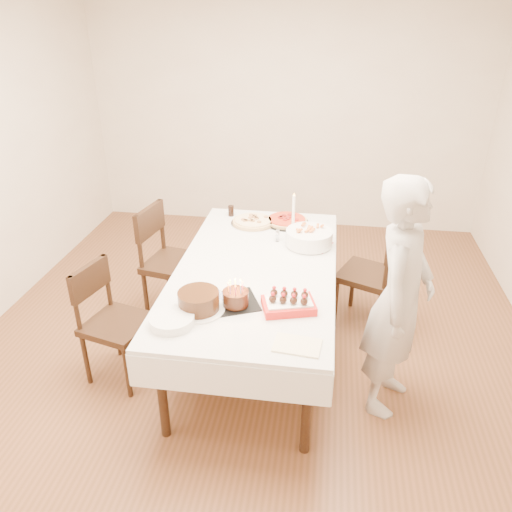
# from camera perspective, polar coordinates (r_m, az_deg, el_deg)

# --- Properties ---
(floor) EXTENTS (5.00, 5.00, 0.00)m
(floor) POSITION_cam_1_polar(r_m,az_deg,el_deg) (4.12, -0.34, -9.73)
(floor) COLOR brown
(floor) RESTS_ON ground
(wall_back) EXTENTS (4.50, 0.04, 2.70)m
(wall_back) POSITION_cam_1_polar(r_m,az_deg,el_deg) (5.88, 3.48, 16.15)
(wall_back) COLOR beige
(wall_back) RESTS_ON floor
(wall_front) EXTENTS (4.50, 0.04, 2.70)m
(wall_front) POSITION_cam_1_polar(r_m,az_deg,el_deg) (1.45, -17.52, -25.70)
(wall_front) COLOR beige
(wall_front) RESTS_ON floor
(dining_table) EXTENTS (1.20, 2.17, 0.75)m
(dining_table) POSITION_cam_1_polar(r_m,az_deg,el_deg) (3.81, 0.00, -6.19)
(dining_table) COLOR silver
(dining_table) RESTS_ON floor
(chair_right_savory) EXTENTS (0.62, 0.62, 0.93)m
(chair_right_savory) POSITION_cam_1_polar(r_m,az_deg,el_deg) (4.20, 12.64, -2.12)
(chair_right_savory) COLOR black
(chair_right_savory) RESTS_ON floor
(chair_left_savory) EXTENTS (0.59, 0.59, 0.98)m
(chair_left_savory) POSITION_cam_1_polar(r_m,az_deg,el_deg) (4.27, -9.20, -0.86)
(chair_left_savory) COLOR black
(chair_left_savory) RESTS_ON floor
(chair_left_dessert) EXTENTS (0.55, 0.55, 0.88)m
(chair_left_dessert) POSITION_cam_1_polar(r_m,az_deg,el_deg) (3.67, -15.51, -7.56)
(chair_left_dessert) COLOR black
(chair_left_dessert) RESTS_ON floor
(person) EXTENTS (0.56, 0.69, 1.62)m
(person) POSITION_cam_1_polar(r_m,az_deg,el_deg) (3.25, 16.09, -4.81)
(person) COLOR beige
(person) RESTS_ON floor
(pizza_white) EXTENTS (0.43, 0.43, 0.04)m
(pizza_white) POSITION_cam_1_polar(r_m,az_deg,el_deg) (4.31, -0.33, 3.95)
(pizza_white) COLOR beige
(pizza_white) RESTS_ON dining_table
(pizza_pepperoni) EXTENTS (0.41, 0.41, 0.04)m
(pizza_pepperoni) POSITION_cam_1_polar(r_m,az_deg,el_deg) (4.34, 3.53, 4.06)
(pizza_pepperoni) COLOR red
(pizza_pepperoni) RESTS_ON dining_table
(red_placemat) EXTENTS (0.30, 0.30, 0.01)m
(red_placemat) POSITION_cam_1_polar(r_m,az_deg,el_deg) (3.96, 6.69, 1.23)
(red_placemat) COLOR #B21E1E
(red_placemat) RESTS_ON dining_table
(pasta_bowl) EXTENTS (0.47, 0.47, 0.12)m
(pasta_bowl) POSITION_cam_1_polar(r_m,az_deg,el_deg) (3.93, 6.09, 2.12)
(pasta_bowl) COLOR white
(pasta_bowl) RESTS_ON dining_table
(taper_candle) EXTENTS (0.11, 0.11, 0.38)m
(taper_candle) POSITION_cam_1_polar(r_m,az_deg,el_deg) (4.02, 4.29, 4.70)
(taper_candle) COLOR white
(taper_candle) RESTS_ON dining_table
(shaker_pair) EXTENTS (0.09, 0.09, 0.08)m
(shaker_pair) POSITION_cam_1_polar(r_m,az_deg,el_deg) (3.99, 2.44, 2.23)
(shaker_pair) COLOR white
(shaker_pair) RESTS_ON dining_table
(cola_glass) EXTENTS (0.07, 0.07, 0.10)m
(cola_glass) POSITION_cam_1_polar(r_m,az_deg,el_deg) (4.48, -2.88, 5.19)
(cola_glass) COLOR black
(cola_glass) RESTS_ON dining_table
(layer_cake) EXTENTS (0.38, 0.38, 0.13)m
(layer_cake) POSITION_cam_1_polar(r_m,az_deg,el_deg) (3.12, -6.57, -5.14)
(layer_cake) COLOR #341C0D
(layer_cake) RESTS_ON dining_table
(cake_board) EXTENTS (0.39, 0.39, 0.01)m
(cake_board) POSITION_cam_1_polar(r_m,az_deg,el_deg) (3.21, -2.59, -5.31)
(cake_board) COLOR black
(cake_board) RESTS_ON dining_table
(birthday_cake) EXTENTS (0.20, 0.20, 0.16)m
(birthday_cake) POSITION_cam_1_polar(r_m,az_deg,el_deg) (3.13, -2.35, -4.29)
(birthday_cake) COLOR #3E2010
(birthday_cake) RESTS_ON dining_table
(strawberry_box) EXTENTS (0.37, 0.30, 0.08)m
(strawberry_box) POSITION_cam_1_polar(r_m,az_deg,el_deg) (3.13, 3.74, -5.46)
(strawberry_box) COLOR red
(strawberry_box) RESTS_ON dining_table
(box_lid) EXTENTS (0.28, 0.20, 0.02)m
(box_lid) POSITION_cam_1_polar(r_m,az_deg,el_deg) (2.85, 4.73, -10.21)
(box_lid) COLOR beige
(box_lid) RESTS_ON dining_table
(plate_stack) EXTENTS (0.34, 0.34, 0.06)m
(plate_stack) POSITION_cam_1_polar(r_m,az_deg,el_deg) (3.03, -9.59, -7.24)
(plate_stack) COLOR white
(plate_stack) RESTS_ON dining_table
(china_plate) EXTENTS (0.38, 0.38, 0.01)m
(china_plate) POSITION_cam_1_polar(r_m,az_deg,el_deg) (3.26, -6.27, -4.78)
(china_plate) COLOR white
(china_plate) RESTS_ON dining_table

